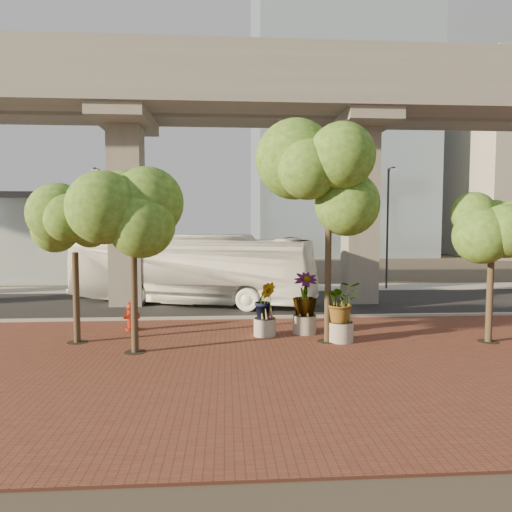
{
  "coord_description": "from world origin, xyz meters",
  "views": [
    {
      "loc": [
        -1.01,
        -21.5,
        4.14
      ],
      "look_at": [
        0.44,
        0.5,
        2.6
      ],
      "focal_mm": 32.0,
      "sensor_mm": 36.0,
      "label": 1
    }
  ],
  "objects": [
    {
      "name": "ground",
      "position": [
        0.0,
        0.0,
        0.0
      ],
      "size": [
        160.0,
        160.0,
        0.0
      ],
      "primitive_type": "plane",
      "color": "#3D362C",
      "rests_on": "ground"
    },
    {
      "name": "transit_viaduct",
      "position": [
        0.0,
        2.0,
        7.29
      ],
      "size": [
        72.0,
        5.6,
        12.4
      ],
      "color": "gray",
      "rests_on": "ground"
    },
    {
      "name": "streetlamp_west",
      "position": [
        -8.29,
        5.4,
        4.23
      ],
      "size": [
        0.36,
        1.05,
        7.24
      ],
      "color": "#29292D",
      "rests_on": "ground"
    },
    {
      "name": "street_tree_near_west",
      "position": [
        -3.92,
        -6.97,
        4.54
      ],
      "size": [
        3.57,
        3.57,
        6.13
      ],
      "color": "#4D3F2C",
      "rests_on": "ground"
    },
    {
      "name": "curb_strip",
      "position": [
        0.0,
        -2.0,
        0.08
      ],
      "size": [
        70.0,
        0.25,
        0.16
      ],
      "primitive_type": "cube",
      "color": "#A29E97",
      "rests_on": "ground"
    },
    {
      "name": "planter_right",
      "position": [
        1.92,
        -4.82,
        1.44
      ],
      "size": [
        2.13,
        2.13,
        2.27
      ],
      "color": "gray",
      "rests_on": "ground"
    },
    {
      "name": "far_sidewalk",
      "position": [
        0.0,
        7.5,
        0.03
      ],
      "size": [
        90.0,
        3.0,
        0.06
      ],
      "primitive_type": "cube",
      "color": "#A29E97",
      "rests_on": "ground"
    },
    {
      "name": "asphalt_road",
      "position": [
        0.0,
        2.0,
        0.02
      ],
      "size": [
        90.0,
        8.0,
        0.04
      ],
      "primitive_type": "cube",
      "color": "black",
      "rests_on": "ground"
    },
    {
      "name": "street_tree_far_west",
      "position": [
        -6.15,
        -5.61,
        4.1
      ],
      "size": [
        3.2,
        3.2,
        5.52
      ],
      "color": "#4D3F2C",
      "rests_on": "ground"
    },
    {
      "name": "planter_left",
      "position": [
        0.4,
        -5.09,
        1.27
      ],
      "size": [
        1.82,
        1.82,
        2.0
      ],
      "color": "#A29D92",
      "rests_on": "ground"
    },
    {
      "name": "street_tree_far_east",
      "position": [
        8.08,
        -6.47,
        4.13
      ],
      "size": [
        2.97,
        2.97,
        5.45
      ],
      "color": "#4D3F2C",
      "rests_on": "ground"
    },
    {
      "name": "transit_bus",
      "position": [
        -2.8,
        2.06,
        1.78
      ],
      "size": [
        13.1,
        6.91,
        3.57
      ],
      "primitive_type": "imported",
      "rotation": [
        0.0,
        0.0,
        1.25
      ],
      "color": "white",
      "rests_on": "ground"
    },
    {
      "name": "fire_hydrant",
      "position": [
        -4.64,
        -3.89,
        0.62
      ],
      "size": [
        0.59,
        0.53,
        1.17
      ],
      "color": "maroon",
      "rests_on": "ground"
    },
    {
      "name": "streetlamp_east",
      "position": [
        9.2,
        6.65,
        4.43
      ],
      "size": [
        0.38,
        1.1,
        7.58
      ],
      "color": "#2A2A2E",
      "rests_on": "ground"
    },
    {
      "name": "street_tree_near_east",
      "position": [
        2.5,
        -6.07,
        5.52
      ],
      "size": [
        4.39,
        4.39,
        7.48
      ],
      "color": "#4D3F2C",
      "rests_on": "ground"
    },
    {
      "name": "planter_front",
      "position": [
        2.97,
        -6.08,
        1.36
      ],
      "size": [
        1.94,
        1.94,
        2.14
      ],
      "color": "#A09890",
      "rests_on": "ground"
    },
    {
      "name": "brick_plaza",
      "position": [
        0.0,
        -8.0,
        0.03
      ],
      "size": [
        70.0,
        13.0,
        0.06
      ],
      "primitive_type": "cube",
      "color": "brown",
      "rests_on": "ground"
    }
  ]
}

